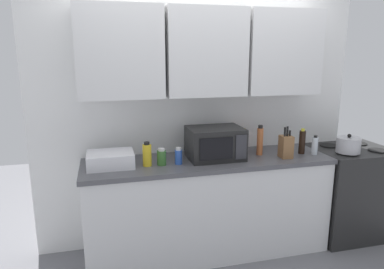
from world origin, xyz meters
name	(u,v)px	position (x,y,z in m)	size (l,w,h in m)	color
wall_back_with_cabinets	(202,81)	(0.00, -0.07, 1.57)	(3.08, 0.38, 2.60)	white
counter_run	(208,206)	(0.00, -0.30, 0.45)	(2.21, 0.63, 0.90)	silver
stove_range	(348,191)	(1.49, -0.32, 0.45)	(0.76, 0.64, 0.91)	black
kettle	(348,145)	(1.32, -0.46, 0.98)	(0.22, 0.22, 0.18)	#B2B2B7
microwave	(215,143)	(0.06, -0.30, 1.04)	(0.48, 0.37, 0.28)	black
dish_rack	(111,159)	(-0.85, -0.30, 0.96)	(0.38, 0.30, 0.12)	silver
knife_block	(286,146)	(0.69, -0.43, 1.00)	(0.11, 0.13, 0.29)	brown
bottle_red_sauce	(243,140)	(0.39, -0.14, 1.01)	(0.06, 0.06, 0.22)	red
bottle_blue_cleaner	(179,156)	(-0.29, -0.38, 0.97)	(0.06, 0.06, 0.14)	#2D56B7
bottle_yellow_mustard	(147,155)	(-0.55, -0.36, 1.00)	(0.07, 0.07, 0.21)	gold
bottle_clear_tall	(315,146)	(1.00, -0.40, 0.98)	(0.06, 0.06, 0.18)	silver
bottle_soy_dark	(302,142)	(0.90, -0.35, 1.01)	(0.06, 0.06, 0.24)	black
bottle_green_oil	(162,157)	(-0.43, -0.37, 0.97)	(0.08, 0.08, 0.14)	#386B2D
bottle_spice_jar	(260,141)	(0.50, -0.29, 1.03)	(0.06, 0.06, 0.28)	#BC6638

